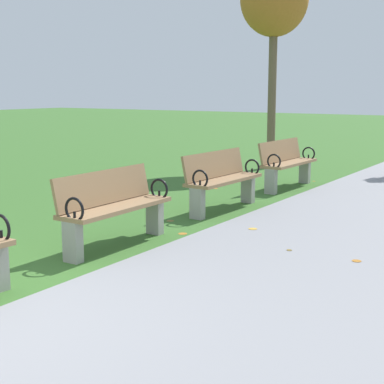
# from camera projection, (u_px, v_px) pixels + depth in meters

# --- Properties ---
(park_bench_2) EXTENTS (0.48, 1.60, 0.90)m
(park_bench_2) POSITION_uv_depth(u_px,v_px,m) (114.00, 206.00, 6.81)
(park_bench_2) COLOR #93704C
(park_bench_2) RESTS_ON ground
(park_bench_3) EXTENTS (0.51, 1.61, 0.90)m
(park_bench_3) POSITION_uv_depth(u_px,v_px,m) (222.00, 179.00, 8.88)
(park_bench_3) COLOR #93704C
(park_bench_3) RESTS_ON ground
(park_bench_4) EXTENTS (0.51, 1.61, 0.90)m
(park_bench_4) POSITION_uv_depth(u_px,v_px,m) (287.00, 162.00, 10.88)
(park_bench_4) COLOR #93704C
(park_bench_4) RESTS_ON ground
(tree_2) EXTENTS (1.55, 1.55, 4.73)m
(tree_2) POSITION_uv_depth(u_px,v_px,m) (274.00, 1.00, 13.13)
(tree_2) COLOR brown
(tree_2) RESTS_ON ground
(scattered_leaves) EXTENTS (4.71, 11.41, 0.02)m
(scattered_leaves) POSITION_uv_depth(u_px,v_px,m) (267.00, 211.00, 8.82)
(scattered_leaves) COLOR brown
(scattered_leaves) RESTS_ON ground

